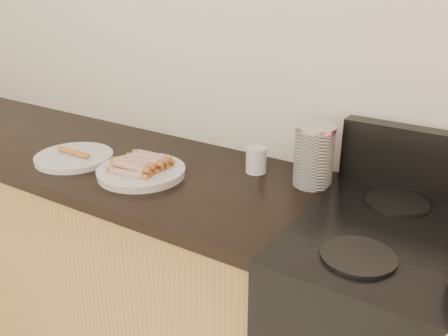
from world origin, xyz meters
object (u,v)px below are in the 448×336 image
Objects in this scene: mug at (256,160)px; main_plate at (141,173)px; side_plate at (74,157)px; canister at (314,156)px.

main_plate is at bearing -142.70° from mug.
main_plate is 0.30m from side_plate.
main_plate is 1.05× the size of side_plate.
main_plate is 0.57m from canister.
mug is (-0.20, -0.01, -0.05)m from canister.
main_plate is 1.48× the size of canister.
canister is (0.80, 0.27, 0.09)m from side_plate.
canister reaches higher than side_plate.
side_plate is (-0.30, -0.02, 0.00)m from main_plate.
side_plate is 3.15× the size of mug.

